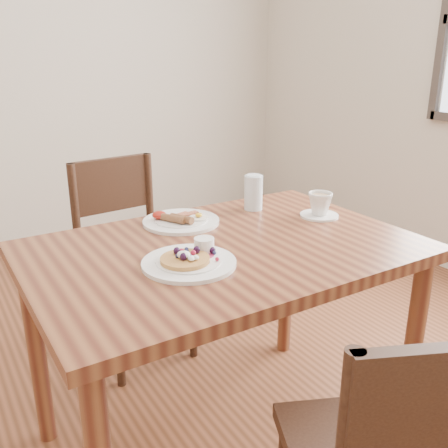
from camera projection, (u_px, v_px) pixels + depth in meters
name	position (u px, v px, depth m)	size (l,w,h in m)	color
ground	(224.00, 437.00, 1.81)	(5.00, 5.00, 0.00)	#542D18
dining_table	(224.00, 274.00, 1.60)	(1.20, 0.80, 0.75)	brown
chair_far	(129.00, 249.00, 2.21)	(0.45, 0.45, 0.88)	#362013
pancake_plate	(190.00, 260.00, 1.42)	(0.27, 0.27, 0.06)	white
breakfast_plate	(180.00, 220.00, 1.76)	(0.27, 0.27, 0.04)	white
teacup_saucer	(320.00, 206.00, 1.82)	(0.14, 0.14, 0.09)	white
water_glass	(253.00, 193.00, 1.90)	(0.07, 0.07, 0.13)	silver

